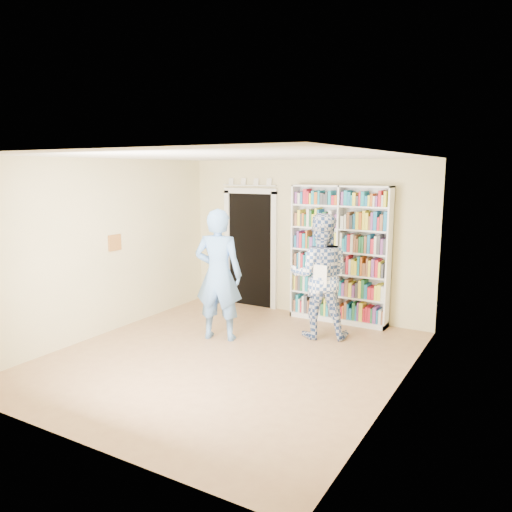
{
  "coord_description": "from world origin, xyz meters",
  "views": [
    {
      "loc": [
        3.55,
        -5.41,
        2.53
      ],
      "look_at": [
        -0.07,
        0.9,
        1.27
      ],
      "focal_mm": 35.0,
      "sensor_mm": 36.0,
      "label": 1
    }
  ],
  "objects": [
    {
      "name": "doorway",
      "position": [
        -1.1,
        2.48,
        1.18
      ],
      "size": [
        1.1,
        0.08,
        2.43
      ],
      "color": "black",
      "rests_on": "floor"
    },
    {
      "name": "ceiling",
      "position": [
        0.0,
        0.0,
        2.7
      ],
      "size": [
        5.0,
        5.0,
        0.0
      ],
      "primitive_type": "plane",
      "rotation": [
        3.14,
        0.0,
        0.0
      ],
      "color": "white",
      "rests_on": "wall_back"
    },
    {
      "name": "wall_right",
      "position": [
        2.25,
        0.0,
        1.35
      ],
      "size": [
        0.0,
        5.0,
        5.0
      ],
      "primitive_type": "plane",
      "rotation": [
        1.57,
        0.0,
        -1.57
      ],
      "color": "beige",
      "rests_on": "floor"
    },
    {
      "name": "man_plaid",
      "position": [
        0.72,
        1.45,
        0.95
      ],
      "size": [
        1.13,
        1.02,
        1.9
      ],
      "primitive_type": "imported",
      "rotation": [
        0.0,
        0.0,
        3.54
      ],
      "color": "#2E4B8D",
      "rests_on": "floor"
    },
    {
      "name": "man_blue",
      "position": [
        -0.55,
        0.61,
        0.99
      ],
      "size": [
        0.82,
        0.66,
        1.97
      ],
      "primitive_type": "imported",
      "rotation": [
        0.0,
        0.0,
        3.43
      ],
      "color": "#6091D5",
      "rests_on": "floor"
    },
    {
      "name": "floor",
      "position": [
        0.0,
        0.0,
        0.0
      ],
      "size": [
        5.0,
        5.0,
        0.0
      ],
      "primitive_type": "plane",
      "color": "#9A6C4A",
      "rests_on": "ground"
    },
    {
      "name": "wall_back",
      "position": [
        0.0,
        2.5,
        1.35
      ],
      "size": [
        4.5,
        0.0,
        4.5
      ],
      "primitive_type": "plane",
      "rotation": [
        1.57,
        0.0,
        0.0
      ],
      "color": "beige",
      "rests_on": "floor"
    },
    {
      "name": "wall_left",
      "position": [
        -2.25,
        0.0,
        1.35
      ],
      "size": [
        0.0,
        5.0,
        5.0
      ],
      "primitive_type": "plane",
      "rotation": [
        1.57,
        0.0,
        1.57
      ],
      "color": "beige",
      "rests_on": "floor"
    },
    {
      "name": "bookshelf",
      "position": [
        0.7,
        2.34,
        1.15
      ],
      "size": [
        1.66,
        0.31,
        2.28
      ],
      "rotation": [
        0.0,
        0.0,
        0.25
      ],
      "color": "white",
      "rests_on": "floor"
    },
    {
      "name": "wall_art",
      "position": [
        -2.23,
        0.2,
        1.4
      ],
      "size": [
        0.03,
        0.25,
        0.25
      ],
      "primitive_type": "cube",
      "color": "brown",
      "rests_on": "wall_left"
    },
    {
      "name": "paper_sheet",
      "position": [
        0.84,
        1.18,
        1.02
      ],
      "size": [
        0.21,
        0.02,
        0.3
      ],
      "primitive_type": "cube",
      "rotation": [
        0.0,
        0.0,
        -0.06
      ],
      "color": "white",
      "rests_on": "man_plaid"
    }
  ]
}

